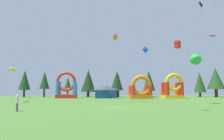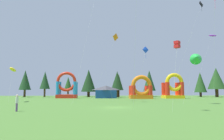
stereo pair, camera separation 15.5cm
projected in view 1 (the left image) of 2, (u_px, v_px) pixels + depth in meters
The scene contains 23 objects.
ground_plane at pixel (116, 108), 28.20m from camera, with size 120.00×120.00×0.00m, color #47752D.
kite_yellow_parafoil at pixel (13, 70), 41.87m from camera, with size 1.91×4.46×7.18m.
kite_purple_parafoil at pixel (212, 36), 51.89m from camera, with size 7.47×1.03×16.28m.
kite_black_diamond at pixel (201, 5), 49.16m from camera, with size 8.67×2.37×23.38m.
kite_orange_diamond at pixel (116, 38), 50.10m from camera, with size 6.53×1.32×15.75m.
kite_red_box at pixel (177, 45), 24.71m from camera, with size 1.58×1.45×8.23m.
kite_green_delta at pixel (196, 58), 36.19m from camera, with size 3.57×2.58×9.09m.
kite_blue_diamond at pixel (146, 50), 47.24m from camera, with size 2.84×1.59×12.08m.
person_near_camera at pixel (17, 101), 23.18m from camera, with size 0.35×0.35×1.88m.
inflatable_orange_dome at pixel (173, 89), 59.32m from camera, with size 5.44×4.69×7.15m.
inflatable_red_slide at pixel (66, 88), 60.51m from camera, with size 5.96×3.68×7.68m.
inflatable_yellow_castle at pixel (141, 91), 57.08m from camera, with size 5.97×4.92×6.43m.
festival_tent at pixel (106, 92), 60.89m from camera, with size 6.10×3.50×3.67m.
tree_row_1 at pixel (25, 80), 71.13m from camera, with size 3.97×3.97×9.19m.
tree_row_2 at pixel (44, 80), 70.34m from camera, with size 3.42×3.42×8.65m.
tree_row_3 at pixel (68, 84), 72.54m from camera, with size 2.95×2.95×6.93m.
tree_row_4 at pixel (88, 81), 72.39m from camera, with size 5.17×5.17×9.51m.
tree_row_5 at pixel (117, 81), 69.07m from camera, with size 4.18×4.18×8.66m.
tree_row_6 at pixel (118, 82), 69.54m from camera, with size 3.09×3.09×7.74m.
tree_row_7 at pixel (149, 83), 72.15m from camera, with size 3.23×3.23×6.97m.
tree_row_8 at pixel (149, 81), 75.33m from camera, with size 4.42×4.42×9.52m.
tree_row_9 at pixel (200, 82), 72.54m from camera, with size 4.20×4.20×8.65m.
tree_row_10 at pixel (216, 79), 71.13m from camera, with size 5.80×5.80×9.99m.
Camera 1 is at (-2.30, -28.47, 2.40)m, focal length 33.16 mm.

